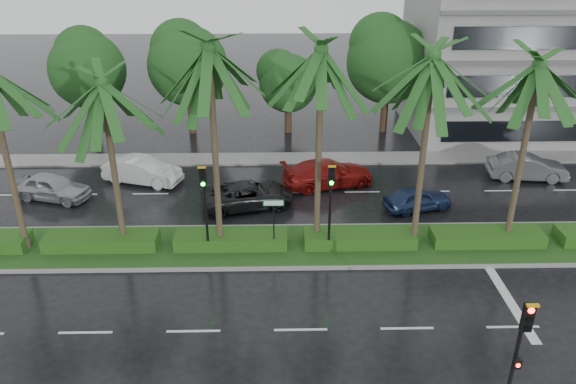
{
  "coord_description": "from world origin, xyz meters",
  "views": [
    {
      "loc": [
        -0.81,
        -21.74,
        13.61
      ],
      "look_at": [
        -0.34,
        1.5,
        2.64
      ],
      "focal_mm": 35.0,
      "sensor_mm": 36.0,
      "label": 1
    }
  ],
  "objects_px": {
    "car_silver": "(52,187)",
    "car_grey": "(527,167)",
    "signal_near": "(517,357)",
    "street_sign": "(274,212)",
    "car_white": "(142,171)",
    "signal_median_left": "(205,197)",
    "car_darkgrey": "(248,195)",
    "car_blue": "(418,199)",
    "car_red": "(328,173)"
  },
  "relations": [
    {
      "from": "signal_near",
      "to": "street_sign",
      "type": "distance_m",
      "value": 12.11
    },
    {
      "from": "signal_near",
      "to": "car_grey",
      "type": "relative_size",
      "value": 0.96
    },
    {
      "from": "signal_near",
      "to": "car_darkgrey",
      "type": "relative_size",
      "value": 0.88
    },
    {
      "from": "car_white",
      "to": "car_red",
      "type": "distance_m",
      "value": 10.82
    },
    {
      "from": "signal_median_left",
      "to": "car_darkgrey",
      "type": "height_order",
      "value": "signal_median_left"
    },
    {
      "from": "street_sign",
      "to": "car_silver",
      "type": "distance_m",
      "value": 13.67
    },
    {
      "from": "car_red",
      "to": "street_sign",
      "type": "bearing_deg",
      "value": 142.03
    },
    {
      "from": "signal_median_left",
      "to": "car_silver",
      "type": "distance_m",
      "value": 11.32
    },
    {
      "from": "car_silver",
      "to": "car_grey",
      "type": "relative_size",
      "value": 0.93
    },
    {
      "from": "car_blue",
      "to": "car_silver",
      "type": "bearing_deg",
      "value": 69.4
    },
    {
      "from": "car_silver",
      "to": "car_grey",
      "type": "distance_m",
      "value": 27.31
    },
    {
      "from": "signal_median_left",
      "to": "street_sign",
      "type": "distance_m",
      "value": 3.13
    },
    {
      "from": "car_silver",
      "to": "car_darkgrey",
      "type": "relative_size",
      "value": 0.85
    },
    {
      "from": "street_sign",
      "to": "car_darkgrey",
      "type": "height_order",
      "value": "street_sign"
    },
    {
      "from": "street_sign",
      "to": "car_grey",
      "type": "xyz_separation_m",
      "value": [
        15.01,
        8.18,
        -1.38
      ]
    },
    {
      "from": "signal_median_left",
      "to": "car_grey",
      "type": "bearing_deg",
      "value": 24.91
    },
    {
      "from": "signal_near",
      "to": "street_sign",
      "type": "bearing_deg",
      "value": 125.34
    },
    {
      "from": "car_silver",
      "to": "car_blue",
      "type": "distance_m",
      "value": 19.87
    },
    {
      "from": "signal_near",
      "to": "car_white",
      "type": "xyz_separation_m",
      "value": [
        -14.71,
        17.96,
        -1.75
      ]
    },
    {
      "from": "signal_near",
      "to": "car_silver",
      "type": "height_order",
      "value": "signal_near"
    },
    {
      "from": "signal_near",
      "to": "car_darkgrey",
      "type": "height_order",
      "value": "signal_near"
    },
    {
      "from": "signal_median_left",
      "to": "car_grey",
      "type": "distance_m",
      "value": 19.99
    },
    {
      "from": "street_sign",
      "to": "car_blue",
      "type": "height_order",
      "value": "street_sign"
    },
    {
      "from": "signal_median_left",
      "to": "car_red",
      "type": "bearing_deg",
      "value": 51.45
    },
    {
      "from": "signal_near",
      "to": "car_red",
      "type": "xyz_separation_m",
      "value": [
        -3.9,
        17.34,
        -1.73
      ]
    },
    {
      "from": "street_sign",
      "to": "car_silver",
      "type": "height_order",
      "value": "street_sign"
    },
    {
      "from": "street_sign",
      "to": "car_silver",
      "type": "bearing_deg",
      "value": 153.84
    },
    {
      "from": "signal_median_left",
      "to": "car_silver",
      "type": "xyz_separation_m",
      "value": [
        -9.21,
        6.18,
        -2.28
      ]
    },
    {
      "from": "car_silver",
      "to": "car_grey",
      "type": "xyz_separation_m",
      "value": [
        27.22,
        2.19,
        0.03
      ]
    },
    {
      "from": "street_sign",
      "to": "car_red",
      "type": "bearing_deg",
      "value": 67.48
    },
    {
      "from": "signal_median_left",
      "to": "street_sign",
      "type": "relative_size",
      "value": 1.68
    },
    {
      "from": "car_blue",
      "to": "car_grey",
      "type": "height_order",
      "value": "car_grey"
    },
    {
      "from": "car_grey",
      "to": "car_silver",
      "type": "bearing_deg",
      "value": 100.92
    },
    {
      "from": "street_sign",
      "to": "car_darkgrey",
      "type": "distance_m",
      "value": 5.24
    },
    {
      "from": "signal_near",
      "to": "car_white",
      "type": "relative_size",
      "value": 0.95
    },
    {
      "from": "signal_near",
      "to": "car_silver",
      "type": "relative_size",
      "value": 1.03
    },
    {
      "from": "car_white",
      "to": "car_grey",
      "type": "distance_m",
      "value": 22.72
    },
    {
      "from": "signal_median_left",
      "to": "street_sign",
      "type": "xyz_separation_m",
      "value": [
        3.0,
        0.18,
        -0.87
      ]
    },
    {
      "from": "street_sign",
      "to": "car_white",
      "type": "relative_size",
      "value": 0.57
    },
    {
      "from": "signal_near",
      "to": "car_silver",
      "type": "bearing_deg",
      "value": 140.44
    },
    {
      "from": "street_sign",
      "to": "car_grey",
      "type": "relative_size",
      "value": 0.57
    },
    {
      "from": "signal_near",
      "to": "car_blue",
      "type": "distance_m",
      "value": 14.34
    },
    {
      "from": "signal_median_left",
      "to": "car_white",
      "type": "distance_m",
      "value": 9.78
    },
    {
      "from": "car_white",
      "to": "car_darkgrey",
      "type": "xyz_separation_m",
      "value": [
        6.3,
        -3.26,
        -0.07
      ]
    },
    {
      "from": "signal_median_left",
      "to": "car_blue",
      "type": "bearing_deg",
      "value": 23.06
    },
    {
      "from": "signal_near",
      "to": "car_darkgrey",
      "type": "distance_m",
      "value": 17.03
    },
    {
      "from": "car_grey",
      "to": "car_white",
      "type": "bearing_deg",
      "value": 96.55
    },
    {
      "from": "car_red",
      "to": "car_white",
      "type": "bearing_deg",
      "value": 71.25
    },
    {
      "from": "car_silver",
      "to": "car_darkgrey",
      "type": "height_order",
      "value": "car_silver"
    },
    {
      "from": "street_sign",
      "to": "car_white",
      "type": "bearing_deg",
      "value": 133.6
    }
  ]
}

